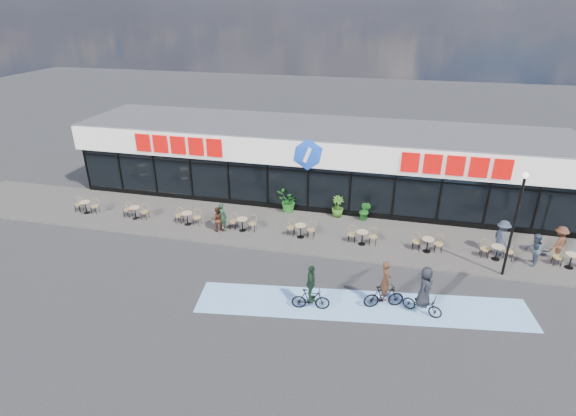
{
  "coord_description": "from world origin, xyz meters",
  "views": [
    {
      "loc": [
        4.55,
        -17.32,
        11.8
      ],
      "look_at": [
        -0.39,
        3.5,
        1.85
      ],
      "focal_mm": 28.0,
      "sensor_mm": 36.0,
      "label": 1
    }
  ],
  "objects": [
    {
      "name": "ground",
      "position": [
        0.0,
        0.0,
        0.0
      ],
      "size": [
        120.0,
        120.0,
        0.0
      ],
      "primitive_type": "plane",
      "color": "#28282B",
      "rests_on": "ground"
    },
    {
      "name": "sidewalk",
      "position": [
        0.0,
        4.5,
        0.05
      ],
      "size": [
        44.0,
        5.0,
        0.1
      ],
      "primitive_type": "cube",
      "color": "#4F4B46",
      "rests_on": "ground"
    },
    {
      "name": "bike_lane",
      "position": [
        4.0,
        -1.5,
        0.01
      ],
      "size": [
        14.17,
        4.13,
        0.01
      ],
      "primitive_type": "cube",
      "rotation": [
        0.0,
        0.0,
        0.14
      ],
      "color": "#7FB5F1",
      "rests_on": "ground"
    },
    {
      "name": "building",
      "position": [
        -0.0,
        9.93,
        2.34
      ],
      "size": [
        30.6,
        6.57,
        4.75
      ],
      "color": "black",
      "rests_on": "ground"
    },
    {
      "name": "lamp_post",
      "position": [
        10.23,
        2.3,
        3.13
      ],
      "size": [
        0.28,
        0.28,
        5.1
      ],
      "color": "black",
      "rests_on": "sidewalk"
    },
    {
      "name": "bistro_set_0",
      "position": [
        -12.93,
        3.76,
        0.56
      ],
      "size": [
        1.54,
        0.62,
        0.9
      ],
      "color": "tan",
      "rests_on": "sidewalk"
    },
    {
      "name": "bistro_set_1",
      "position": [
        -9.63,
        3.76,
        0.56
      ],
      "size": [
        1.54,
        0.62,
        0.9
      ],
      "color": "tan",
      "rests_on": "sidewalk"
    },
    {
      "name": "bistro_set_2",
      "position": [
        -6.34,
        3.76,
        0.56
      ],
      "size": [
        1.54,
        0.62,
        0.9
      ],
      "color": "tan",
      "rests_on": "sidewalk"
    },
    {
      "name": "bistro_set_3",
      "position": [
        -3.04,
        3.76,
        0.56
      ],
      "size": [
        1.54,
        0.62,
        0.9
      ],
      "color": "tan",
      "rests_on": "sidewalk"
    },
    {
      "name": "bistro_set_4",
      "position": [
        0.26,
        3.76,
        0.56
      ],
      "size": [
        1.54,
        0.62,
        0.9
      ],
      "color": "tan",
      "rests_on": "sidewalk"
    },
    {
      "name": "bistro_set_5",
      "position": [
        3.56,
        3.76,
        0.56
      ],
      "size": [
        1.54,
        0.62,
        0.9
      ],
      "color": "tan",
      "rests_on": "sidewalk"
    },
    {
      "name": "bistro_set_6",
      "position": [
        6.86,
        3.76,
        0.56
      ],
      "size": [
        1.54,
        0.62,
        0.9
      ],
      "color": "tan",
      "rests_on": "sidewalk"
    },
    {
      "name": "bistro_set_7",
      "position": [
        10.16,
        3.76,
        0.56
      ],
      "size": [
        1.54,
        0.62,
        0.9
      ],
      "color": "tan",
      "rests_on": "sidewalk"
    },
    {
      "name": "bistro_set_8",
      "position": [
        13.46,
        3.76,
        0.56
      ],
      "size": [
        1.54,
        0.62,
        0.9
      ],
      "color": "tan",
      "rests_on": "sidewalk"
    },
    {
      "name": "potted_plant_left",
      "position": [
        -1.14,
        6.62,
        0.78
      ],
      "size": [
        1.58,
        1.61,
        1.36
      ],
      "primitive_type": "imported",
      "rotation": [
        0.0,
        0.0,
        4.08
      ],
      "color": "#206C1F",
      "rests_on": "sidewalk"
    },
    {
      "name": "potted_plant_mid",
      "position": [
        3.47,
        6.52,
        0.72
      ],
      "size": [
        0.86,
        0.8,
        1.24
      ],
      "primitive_type": "imported",
      "rotation": [
        0.0,
        0.0,
        5.81
      ],
      "color": "#1A5D1A",
      "rests_on": "sidewalk"
    },
    {
      "name": "potted_plant_right",
      "position": [
        1.86,
        6.71,
        0.73
      ],
      "size": [
        0.97,
        0.97,
        1.26
      ],
      "primitive_type": "imported",
      "rotation": [
        0.0,
        0.0,
        0.54
      ],
      "color": "#305C1A",
      "rests_on": "sidewalk"
    },
    {
      "name": "patron_left",
      "position": [
        -4.14,
        3.48,
        0.93
      ],
      "size": [
        0.68,
        0.53,
        1.67
      ],
      "primitive_type": "imported",
      "rotation": [
        0.0,
        0.0,
        2.91
      ],
      "color": "#1C3322",
      "rests_on": "sidewalk"
    },
    {
      "name": "patron_right",
      "position": [
        -4.37,
        3.34,
        0.82
      ],
      "size": [
        0.86,
        0.78,
        1.44
      ],
      "primitive_type": "imported",
      "rotation": [
        0.0,
        0.0,
        3.55
      ],
      "color": "#3F2216",
      "rests_on": "sidewalk"
    },
    {
      "name": "pedestrian_a",
      "position": [
        11.73,
        3.53,
        0.93
      ],
      "size": [
        0.86,
        0.97,
        1.66
      ],
      "primitive_type": "imported",
      "rotation": [
        0.0,
        0.0,
        -1.91
      ],
      "color": "#333F4F",
      "rests_on": "sidewalk"
    },
    {
      "name": "pedestrian_b",
      "position": [
        10.38,
        4.26,
        1.03
      ],
      "size": [
        0.99,
        1.34,
        1.85
      ],
      "primitive_type": "imported",
      "rotation": [
        0.0,
        0.0,
        1.85
      ],
      "color": "#2A3242",
      "rests_on": "sidewalk"
    },
    {
      "name": "pedestrian_c",
      "position": [
        13.03,
        4.4,
        0.99
      ],
      "size": [
        1.29,
        1.26,
        1.78
      ],
      "primitive_type": "imported",
      "rotation": [
        0.0,
        0.0,
        3.88
      ],
      "color": "#4B271A",
      "rests_on": "sidewalk"
    },
    {
      "name": "cyclist_a",
      "position": [
        4.88,
        -1.34,
        0.81
      ],
      "size": [
        1.78,
        1.02,
        2.23
      ],
      "color": "black",
      "rests_on": "ground"
    },
    {
      "name": "cyclist_b",
      "position": [
        6.45,
        -1.42,
        0.88
      ],
      "size": [
        1.74,
        1.08,
        2.19
      ],
      "color": "black",
      "rests_on": "ground"
    },
    {
      "name": "cyclist_c",
      "position": [
        1.93,
        -2.19,
        0.87
      ],
      "size": [
        1.65,
        1.02,
        2.11
      ],
      "color": "black",
      "rests_on": "ground"
    }
  ]
}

